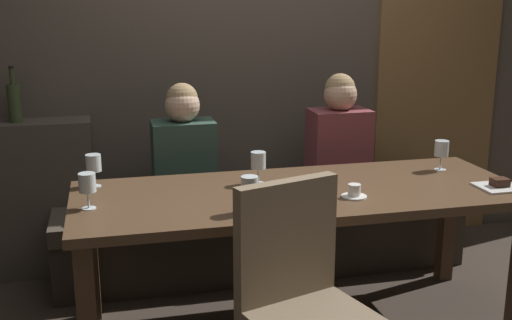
{
  "coord_description": "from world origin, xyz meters",
  "views": [
    {
      "loc": [
        -0.9,
        -2.82,
        1.65
      ],
      "look_at": [
        -0.16,
        0.25,
        0.84
      ],
      "focal_mm": 44.23,
      "sensor_mm": 36.0,
      "label": 1
    }
  ],
  "objects_px": {
    "wine_glass_end_right": "(258,162)",
    "wine_glass_far_left": "(87,184)",
    "wine_bottle_pale_label": "(14,101)",
    "wine_glass_end_left": "(442,149)",
    "banquette_bench": "(265,237)",
    "dining_table": "(300,207)",
    "dessert_plate": "(498,185)",
    "wine_glass_far_right": "(94,165)",
    "chair_near_side": "(302,293)",
    "wine_glass_near_right": "(250,188)",
    "espresso_cup": "(354,192)",
    "diner_redhead": "(184,150)",
    "diner_bearded": "(339,140)"
  },
  "relations": [
    {
      "from": "wine_glass_end_right",
      "to": "wine_glass_far_left",
      "type": "distance_m",
      "value": 0.86
    },
    {
      "from": "wine_bottle_pale_label",
      "to": "wine_glass_end_left",
      "type": "distance_m",
      "value": 2.44
    },
    {
      "from": "wine_bottle_pale_label",
      "to": "wine_glass_end_right",
      "type": "height_order",
      "value": "wine_bottle_pale_label"
    },
    {
      "from": "wine_glass_end_left",
      "to": "banquette_bench",
      "type": "bearing_deg",
      "value": 148.58
    },
    {
      "from": "dining_table",
      "to": "dessert_plate",
      "type": "xyz_separation_m",
      "value": [
        0.96,
        -0.2,
        0.1
      ]
    },
    {
      "from": "wine_glass_far_right",
      "to": "dessert_plate",
      "type": "xyz_separation_m",
      "value": [
        1.94,
        -0.5,
        -0.1
      ]
    },
    {
      "from": "wine_bottle_pale_label",
      "to": "chair_near_side",
      "type": "bearing_deg",
      "value": -55.66
    },
    {
      "from": "wine_glass_near_right",
      "to": "wine_glass_far_right",
      "type": "relative_size",
      "value": 1.0
    },
    {
      "from": "chair_near_side",
      "to": "espresso_cup",
      "type": "bearing_deg",
      "value": 52.08
    },
    {
      "from": "wine_glass_near_right",
      "to": "wine_glass_far_right",
      "type": "xyz_separation_m",
      "value": [
        -0.66,
        0.57,
        0.0
      ]
    },
    {
      "from": "wine_glass_far_left",
      "to": "wine_glass_end_right",
      "type": "bearing_deg",
      "value": 14.26
    },
    {
      "from": "wine_glass_near_right",
      "to": "diner_redhead",
      "type": "bearing_deg",
      "value": 99.33
    },
    {
      "from": "espresso_cup",
      "to": "dessert_plate",
      "type": "bearing_deg",
      "value": -2.16
    },
    {
      "from": "diner_bearded",
      "to": "wine_glass_far_left",
      "type": "bearing_deg",
      "value": -152.41
    },
    {
      "from": "espresso_cup",
      "to": "wine_bottle_pale_label",
      "type": "bearing_deg",
      "value": 143.46
    },
    {
      "from": "chair_near_side",
      "to": "banquette_bench",
      "type": "bearing_deg",
      "value": 81.3
    },
    {
      "from": "banquette_bench",
      "to": "wine_glass_near_right",
      "type": "bearing_deg",
      "value": -108.11
    },
    {
      "from": "chair_near_side",
      "to": "wine_bottle_pale_label",
      "type": "height_order",
      "value": "wine_bottle_pale_label"
    },
    {
      "from": "dining_table",
      "to": "espresso_cup",
      "type": "bearing_deg",
      "value": -39.34
    },
    {
      "from": "wine_bottle_pale_label",
      "to": "wine_glass_near_right",
      "type": "bearing_deg",
      "value": -49.79
    },
    {
      "from": "banquette_bench",
      "to": "wine_glass_far_right",
      "type": "bearing_deg",
      "value": -157.62
    },
    {
      "from": "dining_table",
      "to": "wine_bottle_pale_label",
      "type": "bearing_deg",
      "value": 143.9
    },
    {
      "from": "wine_bottle_pale_label",
      "to": "espresso_cup",
      "type": "height_order",
      "value": "wine_bottle_pale_label"
    },
    {
      "from": "diner_bearded",
      "to": "wine_bottle_pale_label",
      "type": "distance_m",
      "value": 1.94
    },
    {
      "from": "banquette_bench",
      "to": "wine_glass_end_right",
      "type": "bearing_deg",
      "value": -107.77
    },
    {
      "from": "banquette_bench",
      "to": "chair_near_side",
      "type": "distance_m",
      "value": 1.48
    },
    {
      "from": "wine_glass_far_left",
      "to": "chair_near_side",
      "type": "bearing_deg",
      "value": -40.53
    },
    {
      "from": "chair_near_side",
      "to": "diner_redhead",
      "type": "xyz_separation_m",
      "value": [
        -0.26,
        1.45,
        0.24
      ]
    },
    {
      "from": "diner_redhead",
      "to": "wine_glass_end_right",
      "type": "relative_size",
      "value": 4.5
    },
    {
      "from": "diner_redhead",
      "to": "dining_table",
      "type": "bearing_deg",
      "value": -56.49
    },
    {
      "from": "dining_table",
      "to": "diner_bearded",
      "type": "xyz_separation_m",
      "value": [
        0.47,
        0.72,
        0.16
      ]
    },
    {
      "from": "diner_bearded",
      "to": "wine_glass_end_right",
      "type": "relative_size",
      "value": 4.68
    },
    {
      "from": "chair_near_side",
      "to": "wine_glass_far_right",
      "type": "height_order",
      "value": "chair_near_side"
    },
    {
      "from": "chair_near_side",
      "to": "wine_glass_near_right",
      "type": "bearing_deg",
      "value": 102.28
    },
    {
      "from": "dining_table",
      "to": "wine_glass_far_left",
      "type": "height_order",
      "value": "wine_glass_far_left"
    },
    {
      "from": "wine_glass_end_left",
      "to": "wine_bottle_pale_label",
      "type": "bearing_deg",
      "value": 159.33
    },
    {
      "from": "dining_table",
      "to": "wine_bottle_pale_label",
      "type": "height_order",
      "value": "wine_bottle_pale_label"
    },
    {
      "from": "diner_redhead",
      "to": "chair_near_side",
      "type": "bearing_deg",
      "value": -79.74
    },
    {
      "from": "wine_bottle_pale_label",
      "to": "wine_glass_near_right",
      "type": "height_order",
      "value": "wine_bottle_pale_label"
    },
    {
      "from": "wine_glass_end_right",
      "to": "wine_glass_far_left",
      "type": "xyz_separation_m",
      "value": [
        -0.83,
        -0.21,
        0.0
      ]
    },
    {
      "from": "wine_glass_end_left",
      "to": "espresso_cup",
      "type": "height_order",
      "value": "wine_glass_end_left"
    },
    {
      "from": "diner_bearded",
      "to": "wine_glass_end_left",
      "type": "height_order",
      "value": "diner_bearded"
    },
    {
      "from": "diner_redhead",
      "to": "wine_glass_near_right",
      "type": "distance_m",
      "value": 1.01
    },
    {
      "from": "diner_redhead",
      "to": "wine_glass_end_right",
      "type": "height_order",
      "value": "diner_redhead"
    },
    {
      "from": "dining_table",
      "to": "wine_bottle_pale_label",
      "type": "relative_size",
      "value": 6.75
    },
    {
      "from": "wine_glass_end_right",
      "to": "diner_bearded",
      "type": "bearing_deg",
      "value": 40.97
    },
    {
      "from": "dining_table",
      "to": "wine_glass_far_left",
      "type": "xyz_separation_m",
      "value": [
        -1.0,
        -0.05,
        0.2
      ]
    },
    {
      "from": "diner_redhead",
      "to": "dessert_plate",
      "type": "distance_m",
      "value": 1.72
    },
    {
      "from": "banquette_bench",
      "to": "espresso_cup",
      "type": "relative_size",
      "value": 20.83
    },
    {
      "from": "dining_table",
      "to": "dessert_plate",
      "type": "bearing_deg",
      "value": -11.83
    }
  ]
}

